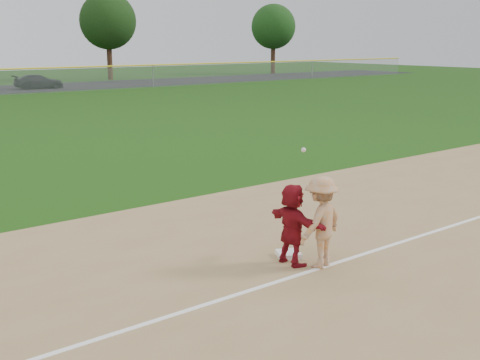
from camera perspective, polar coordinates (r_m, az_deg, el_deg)
ground at (r=11.87m, az=4.49°, el=-7.43°), size 160.00×160.00×0.00m
foul_line at (r=11.32m, az=7.24°, el=-8.39°), size 60.00×0.10×0.01m
first_base at (r=11.90m, az=4.63°, el=-7.03°), size 0.58×0.58×0.10m
base_runner at (r=11.31m, az=4.99°, el=-4.21°), size 0.50×1.45×1.56m
car_right at (r=56.54m, az=-18.56°, el=8.85°), size 4.36×2.07×1.23m
first_base_play at (r=11.22m, az=7.69°, el=-3.98°), size 1.22×1.02×2.18m
tree_3 at (r=67.79m, az=-12.42°, el=14.50°), size 6.00×6.00×9.19m
tree_4 at (r=78.64m, az=3.18°, el=14.31°), size 5.60×5.60×8.67m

